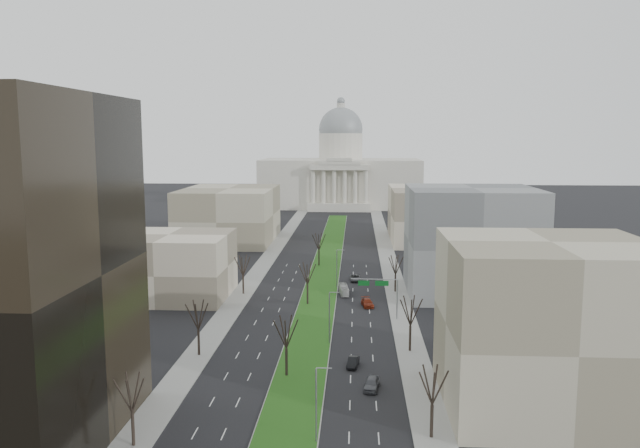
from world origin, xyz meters
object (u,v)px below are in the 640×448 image
at_px(car_grey_near, 372,384).
at_px(car_red, 367,303).
at_px(car_grey_far, 355,278).
at_px(box_van, 344,290).
at_px(car_black, 353,362).

relative_size(car_grey_near, car_red, 0.90).
distance_m(car_grey_far, box_van, 13.52).
bearing_deg(car_grey_far, car_grey_near, -91.51).
xyz_separation_m(car_black, car_red, (2.78, 34.75, 0.05)).
relative_size(car_grey_near, box_van, 0.64).
height_order(car_black, car_red, car_red).
bearing_deg(car_black, box_van, 100.44).
distance_m(car_black, car_grey_far, 57.96).
height_order(car_grey_near, box_van, box_van).
xyz_separation_m(car_black, box_van, (-2.33, 44.67, 0.32)).
height_order(car_grey_near, car_grey_far, car_grey_near).
bearing_deg(car_grey_near, car_red, 98.69).
bearing_deg(box_van, car_grey_near, -90.68).
bearing_deg(box_van, car_grey_far, 73.28).
height_order(car_black, box_van, box_van).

